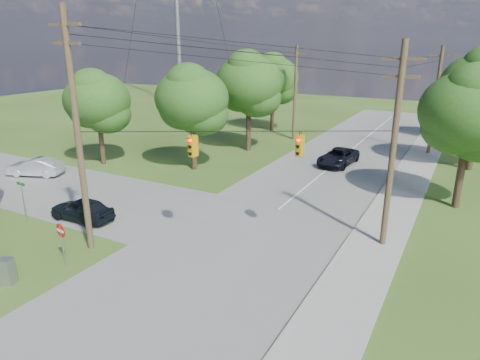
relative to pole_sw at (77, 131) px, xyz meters
The scene contains 21 objects.
ground 7.75m from the pole_sw, ahead, with size 140.00×140.00×0.00m, color #334D19.
main_road 10.16m from the pole_sw, 34.88° to the left, with size 10.00×100.00×0.03m, color gray.
sidewalk_east 15.37m from the pole_sw, 19.08° to the left, with size 2.60×100.00×0.12m, color gray.
pole_sw is the anchor object (origin of this frame).
pole_ne 15.51m from the pole_sw, 29.38° to the left, with size 2.00×0.32×10.50m.
pole_north_e 32.55m from the pole_sw, 65.48° to the left, with size 2.00×0.32×10.00m.
pole_north_w 29.62m from the pole_sw, 90.77° to the left, with size 2.00×0.32×10.00m.
power_lines 13.04m from the pole_sw, 61.30° to the left, with size 13.93×29.62×4.93m.
traffic_signals 8.24m from the pole_sw, 29.38° to the left, with size 4.91×3.27×1.05m.
tree_w_near 14.99m from the pole_sw, 103.11° to the left, with size 6.00×6.00×8.40m.
tree_w_mid 22.73m from the pole_sw, 96.06° to the left, with size 6.40×6.40×9.22m.
tree_w_far 32.90m from the pole_sw, 97.69° to the left, with size 6.00×6.00×8.73m.
tree_e_near 22.78m from the pole_sw, 43.22° to the left, with size 6.20×6.20×8.81m.
tree_e_far 40.90m from the pole_sw, 66.82° to the left, with size 5.80×5.80×8.32m.
tree_cross_n 16.64m from the pole_sw, 133.29° to the left, with size 5.60×5.60×7.91m.
car_cross_dark 6.72m from the pole_sw, 143.63° to the left, with size 1.66×4.13×1.41m, color black.
car_cross_silver 16.09m from the pole_sw, 153.06° to the left, with size 1.52×4.36×1.44m, color silver.
car_main_north 23.38m from the pole_sw, 72.17° to the left, with size 2.36×5.12×1.42m, color black.
control_cabinet 7.13m from the pole_sw, 96.60° to the right, with size 0.70×0.51×1.27m, color gray.
do_not_enter_sign 5.03m from the pole_sw, 79.97° to the right, with size 0.72×0.17×2.19m.
street_name_sign 7.66m from the pole_sw, behind, with size 0.74×0.06×2.48m.
Camera 1 is at (12.10, -13.73, 10.41)m, focal length 32.00 mm.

